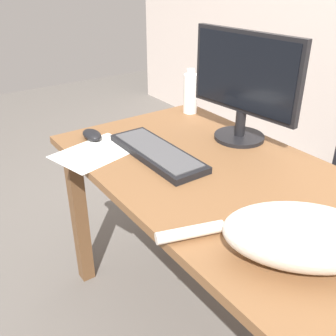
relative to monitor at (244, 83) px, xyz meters
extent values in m
cube|color=brown|center=(0.26, -0.25, -0.24)|extent=(1.44, 0.73, 0.03)
cube|color=brown|center=(-0.40, -0.55, -0.61)|extent=(0.06, 0.06, 0.71)
cube|color=brown|center=(-0.40, 0.05, -0.61)|extent=(0.06, 0.06, 0.71)
cylinder|color=black|center=(0.00, 0.00, -0.22)|extent=(0.20, 0.20, 0.01)
cylinder|color=black|center=(0.00, 0.00, -0.16)|extent=(0.04, 0.04, 0.10)
cube|color=black|center=(0.00, 0.00, 0.04)|extent=(0.48, 0.07, 0.30)
cube|color=black|center=(0.00, -0.01, 0.04)|extent=(0.45, 0.05, 0.27)
cube|color=black|center=(-0.06, -0.36, -0.21)|extent=(0.44, 0.15, 0.02)
cube|color=#444447|center=(-0.06, -0.36, -0.20)|extent=(0.40, 0.12, 0.00)
ellipsoid|color=silver|center=(0.61, -0.40, -0.15)|extent=(0.38, 0.38, 0.15)
cylinder|color=silver|center=(0.39, -0.55, -0.21)|extent=(0.08, 0.18, 0.03)
ellipsoid|color=black|center=(-0.34, -0.48, -0.21)|extent=(0.11, 0.06, 0.04)
cube|color=white|center=(-0.21, -0.52, -0.23)|extent=(0.28, 0.34, 0.00)
cylinder|color=silver|center=(-0.36, 0.03, -0.14)|extent=(0.06, 0.06, 0.18)
cylinder|color=silver|center=(-0.36, 0.03, -0.03)|extent=(0.04, 0.04, 0.02)
camera|label=1|loc=(1.01, -1.06, 0.40)|focal=41.45mm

